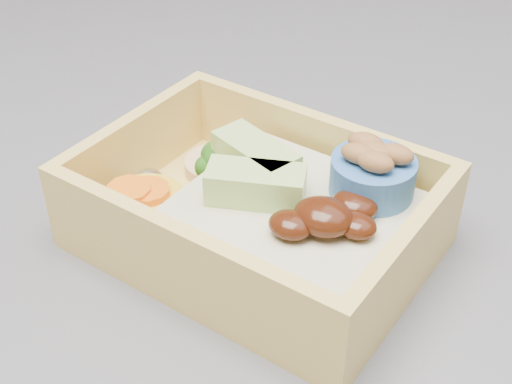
% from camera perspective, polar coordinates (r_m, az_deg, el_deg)
% --- Properties ---
extents(bento_box, '(0.22, 0.17, 0.07)m').
position_cam_1_polar(bento_box, '(0.42, 0.89, -1.60)').
color(bento_box, '#E3BF5D').
rests_on(bento_box, island).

